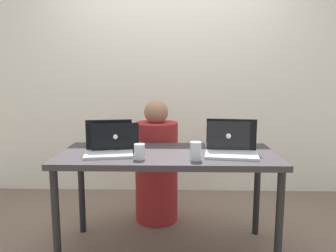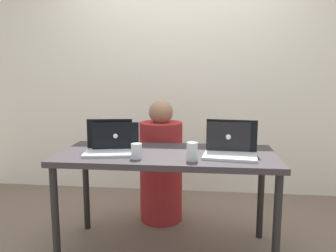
# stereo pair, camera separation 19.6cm
# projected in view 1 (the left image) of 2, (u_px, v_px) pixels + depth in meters

# --- Properties ---
(ground_plane) EXTENTS (12.00, 12.00, 0.00)m
(ground_plane) POSITION_uv_depth(u_px,v_px,m) (168.00, 251.00, 2.43)
(ground_plane) COLOR #766253
(back_wall) EXTENTS (4.50, 0.10, 2.53)m
(back_wall) POSITION_uv_depth(u_px,v_px,m) (171.00, 78.00, 3.57)
(back_wall) COLOR white
(back_wall) RESTS_ON ground
(desk) EXTENTS (1.53, 0.68, 0.75)m
(desk) POSITION_uv_depth(u_px,v_px,m) (168.00, 163.00, 2.33)
(desk) COLOR #322D30
(desk) RESTS_ON ground
(person_at_center) EXTENTS (0.45, 0.45, 1.08)m
(person_at_center) POSITION_uv_depth(u_px,v_px,m) (156.00, 168.00, 2.90)
(person_at_center) COLOR #A22626
(person_at_center) RESTS_ON ground
(laptop_front_right) EXTENTS (0.38, 0.30, 0.24)m
(laptop_front_right) POSITION_uv_depth(u_px,v_px,m) (231.00, 147.00, 2.25)
(laptop_front_right) COLOR silver
(laptop_front_right) RESTS_ON desk
(laptop_back_left) EXTENTS (0.37, 0.28, 0.21)m
(laptop_back_left) POSITION_uv_depth(u_px,v_px,m) (115.00, 144.00, 2.39)
(laptop_back_left) COLOR #36393C
(laptop_back_left) RESTS_ON desk
(laptop_front_left) EXTENTS (0.36, 0.29, 0.23)m
(laptop_front_left) POSITION_uv_depth(u_px,v_px,m) (109.00, 147.00, 2.27)
(laptop_front_left) COLOR silver
(laptop_front_left) RESTS_ON desk
(laptop_back_right) EXTENTS (0.31, 0.27, 0.22)m
(laptop_back_right) POSITION_uv_depth(u_px,v_px,m) (227.00, 143.00, 2.39)
(laptop_back_right) COLOR silver
(laptop_back_right) RESTS_ON desk
(water_glass_right) EXTENTS (0.07, 0.07, 0.12)m
(water_glass_right) POSITION_uv_depth(u_px,v_px,m) (196.00, 152.00, 2.10)
(water_glass_right) COLOR silver
(water_glass_right) RESTS_ON desk
(water_glass_left) EXTENTS (0.07, 0.07, 0.10)m
(water_glass_left) POSITION_uv_depth(u_px,v_px,m) (140.00, 153.00, 2.13)
(water_glass_left) COLOR white
(water_glass_left) RESTS_ON desk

